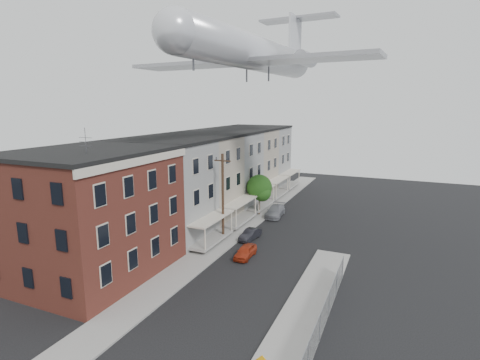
# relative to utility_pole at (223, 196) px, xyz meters

# --- Properties ---
(sidewalk_left) EXTENTS (3.00, 62.00, 0.12)m
(sidewalk_left) POSITION_rel_utility_pole_xyz_m (0.10, 6.00, -4.61)
(sidewalk_left) COLOR gray
(sidewalk_left) RESTS_ON ground
(sidewalk_right) EXTENTS (3.00, 26.00, 0.12)m
(sidewalk_right) POSITION_rel_utility_pole_xyz_m (11.10, -12.00, -4.61)
(sidewalk_right) COLOR gray
(sidewalk_right) RESTS_ON ground
(curb_left) EXTENTS (0.15, 62.00, 0.14)m
(curb_left) POSITION_rel_utility_pole_xyz_m (1.55, 6.00, -4.60)
(curb_left) COLOR gray
(curb_left) RESTS_ON ground
(curb_right) EXTENTS (0.15, 26.00, 0.14)m
(curb_right) POSITION_rel_utility_pole_xyz_m (9.65, -12.00, -4.60)
(curb_right) COLOR gray
(curb_right) RESTS_ON ground
(corner_building) EXTENTS (10.31, 12.30, 12.15)m
(corner_building) POSITION_rel_utility_pole_xyz_m (-6.40, -11.00, 0.49)
(corner_building) COLOR #381912
(corner_building) RESTS_ON ground
(row_house_a) EXTENTS (11.98, 7.00, 10.30)m
(row_house_a) POSITION_rel_utility_pole_xyz_m (-6.36, -1.50, 0.45)
(row_house_a) COLOR slate
(row_house_a) RESTS_ON ground
(row_house_b) EXTENTS (11.98, 7.00, 10.30)m
(row_house_b) POSITION_rel_utility_pole_xyz_m (-6.36, 5.50, 0.45)
(row_house_b) COLOR gray
(row_house_b) RESTS_ON ground
(row_house_c) EXTENTS (11.98, 7.00, 10.30)m
(row_house_c) POSITION_rel_utility_pole_xyz_m (-6.36, 12.50, 0.45)
(row_house_c) COLOR slate
(row_house_c) RESTS_ON ground
(row_house_d) EXTENTS (11.98, 7.00, 10.30)m
(row_house_d) POSITION_rel_utility_pole_xyz_m (-6.36, 19.50, 0.45)
(row_house_d) COLOR gray
(row_house_d) RESTS_ON ground
(row_house_e) EXTENTS (11.98, 7.00, 10.30)m
(row_house_e) POSITION_rel_utility_pole_xyz_m (-6.36, 26.50, 0.45)
(row_house_e) COLOR slate
(row_house_e) RESTS_ON ground
(chainlink_fence) EXTENTS (0.06, 18.06, 1.90)m
(chainlink_fence) POSITION_rel_utility_pole_xyz_m (12.60, -13.00, -3.68)
(chainlink_fence) COLOR gray
(chainlink_fence) RESTS_ON ground
(utility_pole) EXTENTS (1.80, 0.26, 9.00)m
(utility_pole) POSITION_rel_utility_pole_xyz_m (0.00, 0.00, 0.00)
(utility_pole) COLOR black
(utility_pole) RESTS_ON ground
(street_tree) EXTENTS (3.22, 3.20, 5.20)m
(street_tree) POSITION_rel_utility_pole_xyz_m (0.33, 9.92, -1.22)
(street_tree) COLOR black
(street_tree) RESTS_ON ground
(car_near) EXTENTS (1.35, 3.30, 1.12)m
(car_near) POSITION_rel_utility_pole_xyz_m (3.80, -3.17, -4.12)
(car_near) COLOR #AB3016
(car_near) RESTS_ON ground
(car_mid) EXTENTS (1.47, 3.40, 1.09)m
(car_mid) POSITION_rel_utility_pole_xyz_m (2.47, 1.33, -4.13)
(car_mid) COLOR black
(car_mid) RESTS_ON ground
(car_far) EXTENTS (2.23, 4.78, 1.35)m
(car_far) POSITION_rel_utility_pole_xyz_m (2.28, 10.26, -4.00)
(car_far) COLOR gray
(car_far) RESTS_ON ground
(airplane) EXTENTS (25.75, 29.40, 8.49)m
(airplane) POSITION_rel_utility_pole_xyz_m (1.71, 4.57, 14.26)
(airplane) COLOR silver
(airplane) RESTS_ON ground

